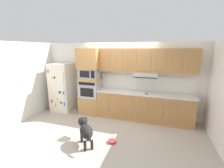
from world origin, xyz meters
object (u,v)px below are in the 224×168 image
refrigerator (63,87)px  built_in_oven (90,89)px  screwdriver (147,94)px  dog (85,130)px  microwave (90,73)px  dog_food_bowl (112,141)px

refrigerator → built_in_oven: 1.11m
screwdriver → dog: screwdriver is taller
built_in_oven → microwave: 0.56m
microwave → dog: microwave is taller
microwave → dog: size_ratio=0.82×
refrigerator → dog_food_bowl: (2.42, -1.50, -0.85)m
screwdriver → dog: bearing=-127.6°
dog → dog_food_bowl: size_ratio=3.94×
refrigerator → dog_food_bowl: 2.97m
screwdriver → dog_food_bowl: (-0.67, -1.41, -0.90)m
microwave → dog_food_bowl: size_ratio=3.22×
dog → microwave: bearing=-18.7°
screwdriver → microwave: bearing=175.6°
dog_food_bowl → dog: bearing=-158.5°
refrigerator → microwave: bearing=3.5°
microwave → screwdriver: microwave is taller
refrigerator → built_in_oven: bearing=3.5°
screwdriver → dog_food_bowl: size_ratio=0.84×
built_in_oven → dog: built_in_oven is taller
refrigerator → dog: bearing=-43.7°
microwave → screwdriver: size_ratio=3.82×
screwdriver → dog: (-1.27, -1.65, -0.55)m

